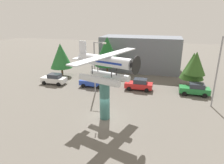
% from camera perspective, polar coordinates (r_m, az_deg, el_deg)
% --- Properties ---
extents(ground_plane, '(140.00, 140.00, 0.00)m').
position_cam_1_polar(ground_plane, '(22.60, -2.06, -10.35)').
color(ground_plane, '#605B54').
extents(display_pedestal, '(1.10, 1.10, 4.42)m').
position_cam_1_polar(display_pedestal, '(21.62, -2.13, -5.22)').
color(display_pedestal, '#386B66').
rests_on(display_pedestal, ground).
extents(floatplane_monument, '(7.19, 10.26, 4.00)m').
position_cam_1_polar(floatplane_monument, '(20.30, -1.95, 4.77)').
color(floatplane_monument, silver).
rests_on(floatplane_monument, display_pedestal).
extents(car_near_white, '(4.20, 2.02, 1.76)m').
position_cam_1_polar(car_near_white, '(34.55, -16.43, 0.88)').
color(car_near_white, white).
rests_on(car_near_white, ground).
extents(car_mid_blue, '(4.20, 2.02, 1.76)m').
position_cam_1_polar(car_mid_blue, '(31.93, -5.43, 0.14)').
color(car_mid_blue, '#2847B7').
rests_on(car_mid_blue, ground).
extents(car_far_red, '(4.20, 2.02, 1.76)m').
position_cam_1_polar(car_far_red, '(30.77, 7.82, -0.67)').
color(car_far_red, red).
rests_on(car_far_red, ground).
extents(car_distant_green, '(4.20, 2.02, 1.76)m').
position_cam_1_polar(car_distant_green, '(30.96, 22.83, -1.88)').
color(car_distant_green, '#237A38').
rests_on(car_distant_green, ground).
extents(streetlight_primary, '(1.84, 0.28, 7.54)m').
position_cam_1_polar(streetlight_primary, '(28.38, -4.69, 5.21)').
color(streetlight_primary, gray).
rests_on(streetlight_primary, ground).
extents(streetlight_secondary, '(1.84, 0.28, 8.76)m').
position_cam_1_polar(streetlight_secondary, '(26.78, 28.62, 3.56)').
color(streetlight_secondary, gray).
rests_on(streetlight_secondary, ground).
extents(storefront_building, '(15.92, 6.95, 6.96)m').
position_cam_1_polar(storefront_building, '(41.84, 8.21, 8.12)').
color(storefront_building, slate).
rests_on(storefront_building, ground).
extents(tree_west, '(4.05, 4.05, 6.22)m').
position_cam_1_polar(tree_west, '(37.87, -14.58, 7.37)').
color(tree_west, brown).
rests_on(tree_west, ground).
extents(tree_east, '(4.70, 4.70, 7.45)m').
position_cam_1_polar(tree_east, '(36.34, -1.41, 8.90)').
color(tree_east, brown).
rests_on(tree_east, ground).
extents(tree_center_back, '(3.69, 3.69, 5.60)m').
position_cam_1_polar(tree_center_back, '(33.25, 22.32, 4.33)').
color(tree_center_back, brown).
rests_on(tree_center_back, ground).
extents(tree_far_east, '(3.11, 3.11, 5.93)m').
position_cam_1_polar(tree_far_east, '(32.33, 23.05, 5.02)').
color(tree_far_east, brown).
rests_on(tree_far_east, ground).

